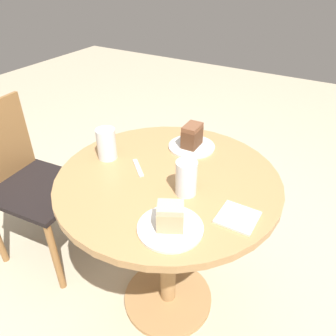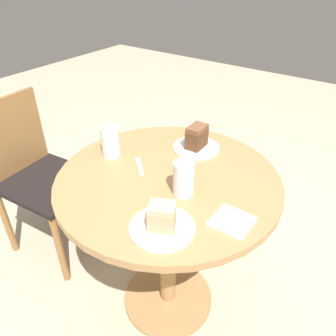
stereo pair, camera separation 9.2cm
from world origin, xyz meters
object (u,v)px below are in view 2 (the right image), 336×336
glass_lemonade (184,180)px  glass_water (111,143)px  plate_far (162,228)px  chair (39,176)px  plate_near (196,148)px  cake_slice_far (162,216)px  cake_slice_near (197,137)px

glass_lemonade → glass_water: glass_water is taller
plate_far → glass_lemonade: 0.20m
chair → plate_far: 1.04m
glass_water → plate_near: bearing=-46.0°
plate_near → plate_far: (-0.49, -0.18, 0.00)m
cake_slice_far → glass_water: glass_water is taller
plate_near → glass_water: size_ratio=1.56×
plate_near → glass_lemonade: glass_lemonade is taller
cake_slice_near → glass_lemonade: bearing=-156.6°
cake_slice_near → cake_slice_far: size_ratio=0.97×
cake_slice_near → glass_water: bearing=134.0°
cake_slice_near → cake_slice_far: cake_slice_near is taller
plate_near → plate_far: 0.52m
chair → cake_slice_far: chair is taller
plate_far → glass_water: bearing=61.9°
cake_slice_far → glass_lemonade: 0.20m
plate_far → glass_water: glass_water is taller
chair → glass_water: bearing=-89.4°
cake_slice_far → cake_slice_near: bearing=19.7°
plate_near → glass_water: glass_water is taller
plate_near → cake_slice_near: (0.00, 0.00, 0.05)m
chair → cake_slice_far: 1.05m
plate_far → cake_slice_near: (0.49, 0.18, 0.05)m
cake_slice_far → glass_water: size_ratio=0.78×
cake_slice_far → glass_water: 0.50m
glass_lemonade → cake_slice_far: bearing=-166.4°
plate_near → cake_slice_near: cake_slice_near is taller
plate_far → cake_slice_near: size_ratio=2.10×
plate_near → plate_far: bearing=-160.3°
plate_near → chair: bearing=111.3°
chair → cake_slice_far: bearing=-105.9°
chair → glass_lemonade: 1.00m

